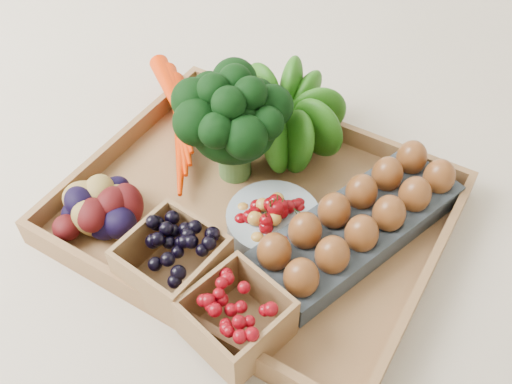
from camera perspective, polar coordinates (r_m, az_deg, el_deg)
The scene contains 10 objects.
ground at distance 0.90m, azimuth 0.00°, elevation -2.56°, with size 4.00×4.00×0.00m, color beige.
tray at distance 0.90m, azimuth 0.00°, elevation -2.26°, with size 0.55×0.45×0.01m, color olive.
carrots at distance 1.01m, azimuth -7.43°, elevation 7.06°, with size 0.24×0.17×0.06m, color red, non-canonical shape.
lettuce at distance 0.95m, azimuth 2.90°, elevation 8.24°, with size 0.14×0.14×0.14m, color #1D480B.
broccoli at distance 0.90m, azimuth -2.22°, elevation 5.08°, with size 0.18×0.18×0.14m, color black, non-canonical shape.
cherry_bowl at distance 0.85m, azimuth 1.74°, elevation -3.09°, with size 0.14×0.14×0.04m, color #8C9EA5.
egg_carton at distance 0.86m, azimuth 10.18°, elevation -3.52°, with size 0.12×0.34×0.04m, color #3B444B.
potatoes at distance 0.88m, azimuth -15.72°, elevation -0.95°, with size 0.15×0.15×0.09m, color #3A090A, non-canonical shape.
punnet_blackberry at distance 0.79m, azimuth -8.30°, elevation -6.98°, with size 0.12×0.12×0.08m, color black.
punnet_raspberry at distance 0.74m, azimuth -1.96°, elevation -12.48°, with size 0.11×0.11×0.08m, color #6E040C.
Camera 1 is at (0.30, -0.49, 0.69)m, focal length 40.00 mm.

